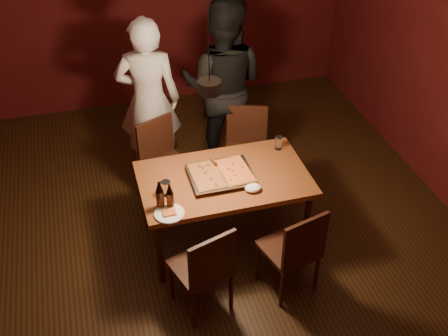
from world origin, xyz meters
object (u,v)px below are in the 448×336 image
object	(u,v)px
beer_bottle_a	(160,195)
pizza_tray	(221,176)
pendant_lamp	(209,86)
chair_near_left	(206,265)
plate_slice	(169,213)
diner_dark	(223,85)
diner_white	(149,100)
chair_far_left	(162,154)
beer_bottle_b	(170,196)
dining_table	(224,184)
chair_far_right	(246,141)
chair_near_right	(296,246)

from	to	relation	value
beer_bottle_a	pizza_tray	bearing A→B (deg)	22.75
pizza_tray	pendant_lamp	distance (m)	1.00
chair_near_left	plate_slice	bearing A→B (deg)	96.74
beer_bottle_a	diner_dark	bearing A→B (deg)	57.83
beer_bottle_a	diner_white	world-z (taller)	diner_white
chair_far_left	pendant_lamp	xyz separation A→B (m)	(0.26, -0.94, 1.22)
beer_bottle_b	diner_dark	distance (m)	1.78
beer_bottle_a	beer_bottle_b	bearing A→B (deg)	-14.29
chair_far_left	pendant_lamp	bearing A→B (deg)	80.67
dining_table	pendant_lamp	world-z (taller)	pendant_lamp
pizza_tray	beer_bottle_b	world-z (taller)	beer_bottle_b
beer_bottle_a	diner_dark	world-z (taller)	diner_dark
chair_far_right	plate_slice	distance (m)	1.56
dining_table	chair_far_right	bearing A→B (deg)	59.74
dining_table	chair_near_left	size ratio (longest dim) A/B	2.84
beer_bottle_a	pendant_lamp	bearing A→B (deg)	12.73
chair_near_right	diner_dark	size ratio (longest dim) A/B	0.27
pizza_tray	beer_bottle_b	xyz separation A→B (m)	(-0.50, -0.26, 0.09)
dining_table	pizza_tray	distance (m)	0.10
dining_table	chair_far_left	xyz separation A→B (m)	(-0.42, 0.79, -0.14)
beer_bottle_b	pendant_lamp	distance (m)	0.98
chair_near_left	beer_bottle_b	world-z (taller)	beer_bottle_b
chair_near_left	plate_slice	world-z (taller)	chair_near_left
chair_far_right	pizza_tray	world-z (taller)	chair_far_right
beer_bottle_a	plate_slice	bearing A→B (deg)	-65.08
beer_bottle_b	plate_slice	size ratio (longest dim) A/B	0.93
diner_white	pendant_lamp	distance (m)	1.68
dining_table	chair_far_right	distance (m)	0.93
plate_slice	chair_far_right	bearing A→B (deg)	48.30
diner_white	diner_dark	bearing A→B (deg)	-166.85
diner_dark	chair_far_left	bearing A→B (deg)	56.90
chair_near_right	beer_bottle_b	bearing A→B (deg)	136.50
beer_bottle_a	beer_bottle_b	world-z (taller)	beer_bottle_a
chair_near_right	chair_far_left	bearing A→B (deg)	102.46
chair_near_right	chair_near_left	bearing A→B (deg)	165.58
diner_white	dining_table	bearing A→B (deg)	122.08
chair_far_right	beer_bottle_b	size ratio (longest dim) A/B	2.34
beer_bottle_a	plate_slice	distance (m)	0.17
chair_far_left	chair_near_left	size ratio (longest dim) A/B	1.06
plate_slice	diner_dark	bearing A→B (deg)	60.90
dining_table	diner_dark	bearing A→B (deg)	74.79
chair_near_left	diner_white	distance (m)	2.08
chair_near_left	chair_near_right	xyz separation A→B (m)	(0.76, 0.00, 0.00)
chair_far_right	plate_slice	size ratio (longest dim) A/B	2.17
chair_near_left	beer_bottle_a	distance (m)	0.68
beer_bottle_b	plate_slice	world-z (taller)	beer_bottle_b
chair_far_left	beer_bottle_b	world-z (taller)	beer_bottle_b
dining_table	pizza_tray	size ratio (longest dim) A/B	2.73
chair_near_right	beer_bottle_b	distance (m)	1.10
chair_far_right	pizza_tray	xyz separation A→B (m)	(-0.49, -0.80, 0.24)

